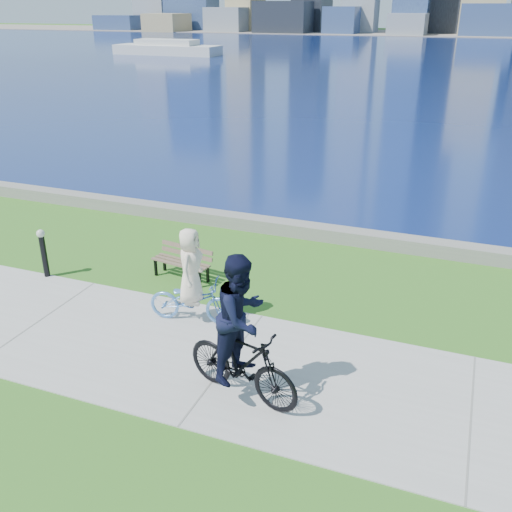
{
  "coord_description": "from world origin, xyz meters",
  "views": [
    {
      "loc": [
        3.47,
        -7.51,
        5.68
      ],
      "look_at": [
        -0.29,
        2.17,
        1.1
      ],
      "focal_mm": 40.0,
      "sensor_mm": 36.0,
      "label": 1
    }
  ],
  "objects_px": {
    "park_bench": "(183,260)",
    "cyclist_man": "(242,341)",
    "cyclist_woman": "(192,288)",
    "bollard_lamp": "(43,250)"
  },
  "relations": [
    {
      "from": "park_bench",
      "to": "bollard_lamp",
      "type": "distance_m",
      "value": 3.13
    },
    {
      "from": "cyclist_man",
      "to": "cyclist_woman",
      "type": "bearing_deg",
      "value": 58.61
    },
    {
      "from": "park_bench",
      "to": "cyclist_man",
      "type": "xyz_separation_m",
      "value": [
        2.9,
        -3.52,
        0.6
      ]
    },
    {
      "from": "bollard_lamp",
      "to": "cyclist_woman",
      "type": "bearing_deg",
      "value": -8.49
    },
    {
      "from": "park_bench",
      "to": "bollard_lamp",
      "type": "height_order",
      "value": "bollard_lamp"
    },
    {
      "from": "bollard_lamp",
      "to": "cyclist_man",
      "type": "height_order",
      "value": "cyclist_man"
    },
    {
      "from": "bollard_lamp",
      "to": "cyclist_man",
      "type": "xyz_separation_m",
      "value": [
        5.82,
        -2.43,
        0.38
      ]
    },
    {
      "from": "cyclist_man",
      "to": "bollard_lamp",
      "type": "bearing_deg",
      "value": 81.42
    },
    {
      "from": "bollard_lamp",
      "to": "cyclist_woman",
      "type": "xyz_separation_m",
      "value": [
        4.02,
        -0.6,
        0.08
      ]
    },
    {
      "from": "park_bench",
      "to": "cyclist_woman",
      "type": "xyz_separation_m",
      "value": [
        1.1,
        -1.69,
        0.29
      ]
    }
  ]
}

